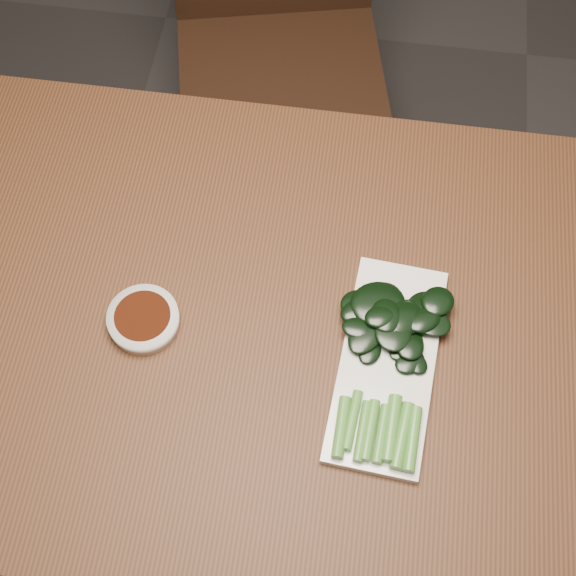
{
  "coord_description": "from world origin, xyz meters",
  "views": [
    {
      "loc": [
        0.08,
        -0.5,
        1.81
      ],
      "look_at": [
        0.01,
        0.05,
        0.76
      ],
      "focal_mm": 50.0,
      "sensor_mm": 36.0,
      "label": 1
    }
  ],
  "objects_px": {
    "sauce_bowl": "(144,319)",
    "table": "(279,340)",
    "chair_far": "(279,38)",
    "serving_plate": "(387,363)",
    "gai_lan": "(392,344)"
  },
  "relations": [
    {
      "from": "chair_far",
      "to": "serving_plate",
      "type": "distance_m",
      "value": 0.94
    },
    {
      "from": "table",
      "to": "sauce_bowl",
      "type": "distance_m",
      "value": 0.21
    },
    {
      "from": "sauce_bowl",
      "to": "table",
      "type": "bearing_deg",
      "value": 9.59
    },
    {
      "from": "table",
      "to": "serving_plate",
      "type": "distance_m",
      "value": 0.19
    },
    {
      "from": "chair_far",
      "to": "table",
      "type": "bearing_deg",
      "value": -94.63
    },
    {
      "from": "chair_far",
      "to": "serving_plate",
      "type": "height_order",
      "value": "chair_far"
    },
    {
      "from": "chair_far",
      "to": "serving_plate",
      "type": "bearing_deg",
      "value": -84.9
    },
    {
      "from": "table",
      "to": "chair_far",
      "type": "xyz_separation_m",
      "value": [
        -0.12,
        0.81,
        -0.19
      ]
    },
    {
      "from": "gai_lan",
      "to": "sauce_bowl",
      "type": "bearing_deg",
      "value": -178.89
    },
    {
      "from": "table",
      "to": "serving_plate",
      "type": "xyz_separation_m",
      "value": [
        0.16,
        -0.05,
        0.08
      ]
    },
    {
      "from": "serving_plate",
      "to": "gai_lan",
      "type": "height_order",
      "value": "gai_lan"
    },
    {
      "from": "table",
      "to": "sauce_bowl",
      "type": "height_order",
      "value": "sauce_bowl"
    },
    {
      "from": "chair_far",
      "to": "gai_lan",
      "type": "distance_m",
      "value": 0.93
    },
    {
      "from": "sauce_bowl",
      "to": "serving_plate",
      "type": "relative_size",
      "value": 0.31
    },
    {
      "from": "sauce_bowl",
      "to": "gai_lan",
      "type": "bearing_deg",
      "value": 1.11
    }
  ]
}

